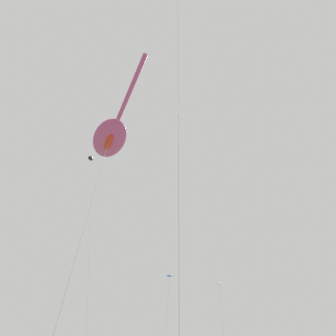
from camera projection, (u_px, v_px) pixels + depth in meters
big_show_kite at (110, 137)px, 23.53m from camera, size 5.50×10.86×20.21m
small_kite_delta_white at (92, 159)px, 33.65m from camera, size 4.04×3.43×26.21m
small_kite_diamond_red at (219, 287)px, 24.80m from camera, size 3.73×2.03×10.78m
small_kite_tiny_distant at (169, 280)px, 28.29m from camera, size 2.32×0.96×12.71m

